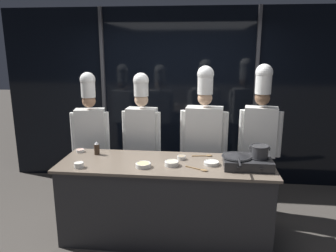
{
  "coord_description": "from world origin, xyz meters",
  "views": [
    {
      "loc": [
        0.39,
        -3.36,
        2.13
      ],
      "look_at": [
        0.0,
        0.25,
        1.24
      ],
      "focal_mm": 35.0,
      "sensor_mm": 36.0,
      "label": 1
    }
  ],
  "objects_px": {
    "portable_stove": "(247,162)",
    "stock_pot": "(259,151)",
    "prep_bowl_garlic": "(211,163)",
    "prep_bowl_mushrooms": "(181,157)",
    "chef_pastry": "(260,129)",
    "prep_bowl_ginger": "(143,165)",
    "chef_head": "(90,129)",
    "chef_sous": "(142,130)",
    "prep_bowl_noodles": "(172,163)",
    "serving_spoon_solid": "(201,169)",
    "prep_bowl_shrimp": "(80,150)",
    "frying_pan": "(237,154)",
    "chef_line": "(204,131)",
    "prep_bowl_onion": "(79,165)",
    "serving_spoon_slotted": "(206,156)",
    "squeeze_bottle_soy": "(97,148)"
  },
  "relations": [
    {
      "from": "prep_bowl_onion",
      "to": "chef_head",
      "type": "height_order",
      "value": "chef_head"
    },
    {
      "from": "serving_spoon_slotted",
      "to": "chef_line",
      "type": "bearing_deg",
      "value": 93.81
    },
    {
      "from": "prep_bowl_ginger",
      "to": "serving_spoon_slotted",
      "type": "bearing_deg",
      "value": 32.81
    },
    {
      "from": "chef_head",
      "to": "chef_pastry",
      "type": "xyz_separation_m",
      "value": [
        2.21,
        0.0,
        0.06
      ]
    },
    {
      "from": "frying_pan",
      "to": "prep_bowl_ginger",
      "type": "height_order",
      "value": "frying_pan"
    },
    {
      "from": "chef_head",
      "to": "chef_sous",
      "type": "height_order",
      "value": "chef_head"
    },
    {
      "from": "prep_bowl_garlic",
      "to": "serving_spoon_slotted",
      "type": "bearing_deg",
      "value": 100.95
    },
    {
      "from": "prep_bowl_noodles",
      "to": "prep_bowl_onion",
      "type": "bearing_deg",
      "value": -170.37
    },
    {
      "from": "prep_bowl_garlic",
      "to": "chef_head",
      "type": "distance_m",
      "value": 1.76
    },
    {
      "from": "portable_stove",
      "to": "prep_bowl_shrimp",
      "type": "relative_size",
      "value": 5.16
    },
    {
      "from": "portable_stove",
      "to": "serving_spoon_slotted",
      "type": "relative_size",
      "value": 2.05
    },
    {
      "from": "portable_stove",
      "to": "prep_bowl_shrimp",
      "type": "distance_m",
      "value": 1.95
    },
    {
      "from": "prep_bowl_mushrooms",
      "to": "prep_bowl_shrimp",
      "type": "height_order",
      "value": "prep_bowl_mushrooms"
    },
    {
      "from": "frying_pan",
      "to": "chef_head",
      "type": "relative_size",
      "value": 0.3
    },
    {
      "from": "portable_stove",
      "to": "stock_pot",
      "type": "relative_size",
      "value": 2.36
    },
    {
      "from": "serving_spoon_solid",
      "to": "prep_bowl_shrimp",
      "type": "bearing_deg",
      "value": 163.25
    },
    {
      "from": "stock_pot",
      "to": "chef_pastry",
      "type": "xyz_separation_m",
      "value": [
        0.13,
        0.77,
        0.05
      ]
    },
    {
      "from": "prep_bowl_shrimp",
      "to": "chef_pastry",
      "type": "xyz_separation_m",
      "value": [
        2.18,
        0.48,
        0.21
      ]
    },
    {
      "from": "prep_bowl_garlic",
      "to": "chef_line",
      "type": "distance_m",
      "value": 0.75
    },
    {
      "from": "frying_pan",
      "to": "chef_head",
      "type": "xyz_separation_m",
      "value": [
        -1.85,
        0.78,
        0.02
      ]
    },
    {
      "from": "stock_pot",
      "to": "squeeze_bottle_soy",
      "type": "height_order",
      "value": "stock_pot"
    },
    {
      "from": "prep_bowl_noodles",
      "to": "stock_pot",
      "type": "bearing_deg",
      "value": 2.64
    },
    {
      "from": "frying_pan",
      "to": "prep_bowl_onion",
      "type": "xyz_separation_m",
      "value": [
        -1.64,
        -0.2,
        -0.1
      ]
    },
    {
      "from": "stock_pot",
      "to": "prep_bowl_shrimp",
      "type": "relative_size",
      "value": 2.19
    },
    {
      "from": "prep_bowl_ginger",
      "to": "chef_sous",
      "type": "distance_m",
      "value": 0.95
    },
    {
      "from": "prep_bowl_noodles",
      "to": "prep_bowl_onion",
      "type": "height_order",
      "value": "prep_bowl_onion"
    },
    {
      "from": "squeeze_bottle_soy",
      "to": "chef_pastry",
      "type": "height_order",
      "value": "chef_pastry"
    },
    {
      "from": "stock_pot",
      "to": "prep_bowl_ginger",
      "type": "height_order",
      "value": "stock_pot"
    },
    {
      "from": "prep_bowl_noodles",
      "to": "squeeze_bottle_soy",
      "type": "bearing_deg",
      "value": 163.29
    },
    {
      "from": "stock_pot",
      "to": "chef_head",
      "type": "height_order",
      "value": "chef_head"
    },
    {
      "from": "chef_sous",
      "to": "chef_line",
      "type": "xyz_separation_m",
      "value": [
        0.81,
        -0.03,
        0.01
      ]
    },
    {
      "from": "chef_sous",
      "to": "prep_bowl_mushrooms",
      "type": "bearing_deg",
      "value": 135.93
    },
    {
      "from": "prep_bowl_onion",
      "to": "chef_head",
      "type": "xyz_separation_m",
      "value": [
        -0.21,
        0.98,
        0.13
      ]
    },
    {
      "from": "portable_stove",
      "to": "stock_pot",
      "type": "bearing_deg",
      "value": 0.12
    },
    {
      "from": "portable_stove",
      "to": "prep_bowl_noodles",
      "type": "height_order",
      "value": "portable_stove"
    },
    {
      "from": "prep_bowl_garlic",
      "to": "serving_spoon_slotted",
      "type": "distance_m",
      "value": 0.28
    },
    {
      "from": "frying_pan",
      "to": "serving_spoon_slotted",
      "type": "relative_size",
      "value": 2.26
    },
    {
      "from": "prep_bowl_garlic",
      "to": "portable_stove",
      "type": "bearing_deg",
      "value": -4.69
    },
    {
      "from": "frying_pan",
      "to": "chef_head",
      "type": "distance_m",
      "value": 2.01
    },
    {
      "from": "prep_bowl_shrimp",
      "to": "chef_head",
      "type": "distance_m",
      "value": 0.5
    },
    {
      "from": "prep_bowl_mushrooms",
      "to": "prep_bowl_garlic",
      "type": "bearing_deg",
      "value": -22.32
    },
    {
      "from": "chef_sous",
      "to": "chef_line",
      "type": "bearing_deg",
      "value": -178.3
    },
    {
      "from": "frying_pan",
      "to": "prep_bowl_onion",
      "type": "distance_m",
      "value": 1.66
    },
    {
      "from": "frying_pan",
      "to": "prep_bowl_ginger",
      "type": "bearing_deg",
      "value": -173.19
    },
    {
      "from": "chef_head",
      "to": "chef_line",
      "type": "bearing_deg",
      "value": 168.67
    },
    {
      "from": "portable_stove",
      "to": "prep_bowl_noodles",
      "type": "bearing_deg",
      "value": -177.0
    },
    {
      "from": "prep_bowl_onion",
      "to": "prep_bowl_garlic",
      "type": "relative_size",
      "value": 0.62
    },
    {
      "from": "prep_bowl_mushrooms",
      "to": "chef_pastry",
      "type": "distance_m",
      "value": 1.15
    },
    {
      "from": "prep_bowl_onion",
      "to": "serving_spoon_solid",
      "type": "height_order",
      "value": "prep_bowl_onion"
    },
    {
      "from": "prep_bowl_ginger",
      "to": "serving_spoon_solid",
      "type": "bearing_deg",
      "value": -2.05
    }
  ]
}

